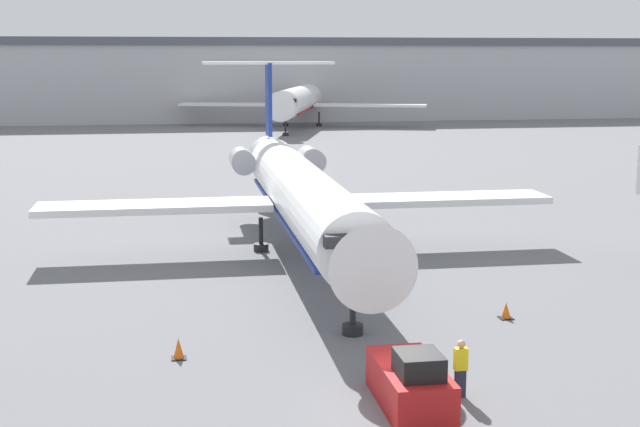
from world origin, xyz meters
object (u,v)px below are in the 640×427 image
object	(u,v)px
worker_near_tug	(461,367)
airplane_main	(301,191)
pushback_tug	(410,383)
traffic_cone_right	(506,311)
airplane_parked_far_left	(301,99)
traffic_cone_left	(179,349)

from	to	relation	value
worker_near_tug	airplane_main	bearing A→B (deg)	95.39
pushback_tug	traffic_cone_right	xyz separation A→B (m)	(6.18, 8.10, -0.43)
worker_near_tug	pushback_tug	bearing A→B (deg)	-164.78
airplane_main	pushback_tug	xyz separation A→B (m)	(0.22, -20.99, -2.62)
airplane_parked_far_left	pushback_tug	bearing A→B (deg)	-96.63
airplane_parked_far_left	airplane_main	bearing A→B (deg)	-98.44
airplane_main	traffic_cone_left	bearing A→B (deg)	-112.97
airplane_main	traffic_cone_right	size ratio (longest dim) A/B	51.61
traffic_cone_left	pushback_tug	bearing A→B (deg)	-38.73
airplane_main	airplane_parked_far_left	distance (m)	83.61
traffic_cone_left	traffic_cone_right	distance (m)	13.25
airplane_main	worker_near_tug	bearing A→B (deg)	-84.61
worker_near_tug	traffic_cone_right	xyz separation A→B (m)	(4.46, 7.64, -0.66)
airplane_main	pushback_tug	world-z (taller)	airplane_main
airplane_parked_far_left	worker_near_tug	bearing A→B (deg)	-95.72
airplane_parked_far_left	traffic_cone_left	bearing A→B (deg)	-100.86
worker_near_tug	traffic_cone_left	bearing A→B (deg)	149.64
traffic_cone_right	airplane_parked_far_left	xyz separation A→B (m)	(5.87, 95.59, 3.65)
pushback_tug	traffic_cone_right	bearing A→B (deg)	52.69
pushback_tug	airplane_parked_far_left	size ratio (longest dim) A/B	0.11
worker_near_tug	traffic_cone_right	size ratio (longest dim) A/B	2.79
airplane_main	worker_near_tug	world-z (taller)	airplane_main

